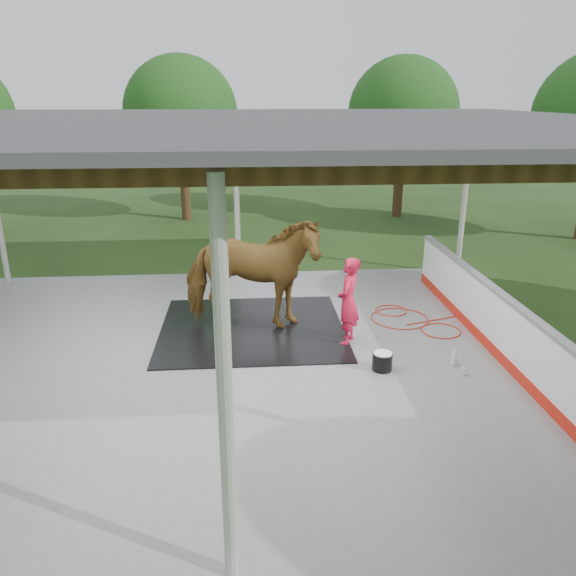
{
  "coord_description": "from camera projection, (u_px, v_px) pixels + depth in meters",
  "views": [
    {
      "loc": [
        0.22,
        -8.97,
        4.44
      ],
      "look_at": [
        0.96,
        0.78,
        1.06
      ],
      "focal_mm": 35.0,
      "sensor_mm": 36.0,
      "label": 1
    }
  ],
  "objects": [
    {
      "name": "horse",
      "position": [
        251.0,
        274.0,
        10.73
      ],
      "size": [
        2.77,
        1.51,
        2.24
      ],
      "primitive_type": "imported",
      "rotation": [
        0.0,
        0.0,
        1.45
      ],
      "color": "brown",
      "rests_on": "rubber_mat"
    },
    {
      "name": "wash_bucket",
      "position": [
        382.0,
        361.0,
        9.4
      ],
      "size": [
        0.33,
        0.33,
        0.31
      ],
      "color": "black",
      "rests_on": "concrete_slab"
    },
    {
      "name": "ground",
      "position": [
        237.0,
        360.0,
        9.89
      ],
      "size": [
        100.0,
        100.0,
        0.0
      ],
      "primitive_type": "plane",
      "color": "#1E3814"
    },
    {
      "name": "tree_belt",
      "position": [
        249.0,
        135.0,
        9.52
      ],
      "size": [
        28.0,
        28.0,
        5.8
      ],
      "color": "#382314",
      "rests_on": "ground"
    },
    {
      "name": "dasher_board",
      "position": [
        494.0,
        322.0,
        10.02
      ],
      "size": [
        0.16,
        8.0,
        1.15
      ],
      "color": "red",
      "rests_on": "concrete_slab"
    },
    {
      "name": "hose_coil",
      "position": [
        408.0,
        320.0,
        11.52
      ],
      "size": [
        1.98,
        1.86,
        0.02
      ],
      "color": "red",
      "rests_on": "concrete_slab"
    },
    {
      "name": "handler",
      "position": [
        348.0,
        301.0,
        10.22
      ],
      "size": [
        0.59,
        0.7,
        1.64
      ],
      "primitive_type": "imported",
      "rotation": [
        0.0,
        0.0,
        -1.96
      ],
      "color": "red",
      "rests_on": "concrete_slab"
    },
    {
      "name": "rubber_mat",
      "position": [
        252.0,
        328.0,
        11.1
      ],
      "size": [
        3.58,
        3.36,
        0.03
      ],
      "primitive_type": "cube",
      "color": "black",
      "rests_on": "concrete_slab"
    },
    {
      "name": "concrete_slab",
      "position": [
        237.0,
        359.0,
        9.88
      ],
      "size": [
        12.0,
        10.0,
        0.05
      ],
      "primitive_type": "cube",
      "color": "slate",
      "rests_on": "ground"
    },
    {
      "name": "pavilion_structure",
      "position": [
        230.0,
        127.0,
        8.59
      ],
      "size": [
        12.6,
        10.6,
        4.05
      ],
      "color": "beige",
      "rests_on": "ground"
    },
    {
      "name": "soap_bottle_b",
      "position": [
        463.0,
        370.0,
        9.25
      ],
      "size": [
        0.11,
        0.11,
        0.18
      ],
      "primitive_type": "imported",
      "rotation": [
        0.0,
        0.0,
        -0.49
      ],
      "color": "#338CD8",
      "rests_on": "concrete_slab"
    },
    {
      "name": "soap_bottle_a",
      "position": [
        454.0,
        357.0,
        9.56
      ],
      "size": [
        0.14,
        0.14,
        0.3
      ],
      "primitive_type": "imported",
      "rotation": [
        0.0,
        0.0,
        0.24
      ],
      "color": "silver",
      "rests_on": "concrete_slab"
    }
  ]
}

